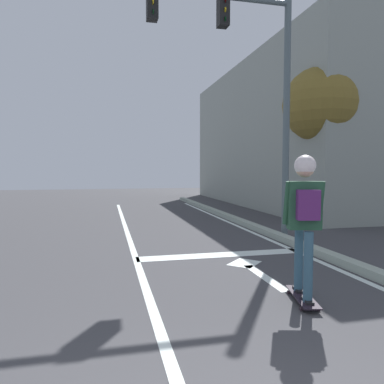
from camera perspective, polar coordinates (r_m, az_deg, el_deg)
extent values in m
cube|color=silver|center=(7.29, -9.03, -9.53)|extent=(0.12, 20.00, 0.01)
cube|color=silver|center=(8.16, 14.13, -8.18)|extent=(0.12, 20.00, 0.01)
cube|color=silver|center=(7.16, 4.89, -9.74)|extent=(3.33, 0.40, 0.01)
cube|color=silver|center=(5.83, 11.34, -12.92)|extent=(0.16, 1.40, 0.01)
cube|color=silver|center=(6.58, 8.20, -10.96)|extent=(0.71, 0.71, 0.01)
cube|color=#97A294|center=(8.26, 15.69, -7.58)|extent=(0.24, 24.00, 0.14)
cube|color=black|center=(4.91, 16.92, -15.39)|extent=(0.41, 0.87, 0.02)
cube|color=#B2B2B7|center=(5.18, 15.98, -14.53)|extent=(0.18, 0.09, 0.01)
cylinder|color=#2A1E25|center=(5.16, 14.86, -14.92)|extent=(0.04, 0.05, 0.05)
cylinder|color=#2A1E25|center=(5.21, 17.08, -14.77)|extent=(0.04, 0.05, 0.05)
cube|color=#B2B2B7|center=(4.66, 17.97, -16.66)|extent=(0.18, 0.09, 0.01)
cylinder|color=#2A1E25|center=(4.64, 16.72, -17.12)|extent=(0.04, 0.05, 0.05)
cylinder|color=#2A1E25|center=(4.70, 19.19, -16.90)|extent=(0.04, 0.05, 0.05)
cylinder|color=#315469|center=(4.97, 16.36, -10.00)|extent=(0.11, 0.11, 0.84)
cube|color=black|center=(5.08, 16.27, -14.44)|extent=(0.14, 0.25, 0.03)
cylinder|color=#315469|center=(4.61, 17.73, -11.12)|extent=(0.11, 0.11, 0.84)
cube|color=black|center=(4.72, 17.63, -15.88)|extent=(0.14, 0.25, 0.03)
cube|color=#234B33|center=(4.67, 17.18, -2.01)|extent=(0.42, 0.27, 0.59)
cylinder|color=#234B33|center=(4.64, 14.64, -1.66)|extent=(0.07, 0.15, 0.54)
cylinder|color=#234B33|center=(4.76, 19.46, -1.62)|extent=(0.07, 0.14, 0.54)
sphere|color=tan|center=(4.65, 17.28, 3.61)|extent=(0.23, 0.23, 0.23)
sphere|color=silver|center=(4.65, 17.29, 3.97)|extent=(0.26, 0.26, 0.26)
cube|color=#501F5C|center=(4.53, 17.69, -1.93)|extent=(0.29, 0.20, 0.36)
cylinder|color=#526267|center=(9.25, 14.56, 11.53)|extent=(0.16, 0.16, 5.90)
cube|color=black|center=(9.24, 4.89, 26.22)|extent=(0.24, 0.28, 0.64)
cylinder|color=#3A0605|center=(9.19, 5.23, 27.71)|extent=(0.02, 0.10, 0.10)
cylinder|color=yellow|center=(9.11, 5.22, 26.56)|extent=(0.02, 0.10, 0.10)
cylinder|color=black|center=(9.04, 5.21, 25.39)|extent=(0.02, 0.10, 0.10)
cube|color=black|center=(8.92, -6.26, 27.09)|extent=(0.24, 0.28, 0.64)
cylinder|color=yellow|center=(8.78, -6.13, 27.47)|extent=(0.02, 0.10, 0.10)
cylinder|color=black|center=(8.70, -6.12, 26.27)|extent=(0.02, 0.10, 0.10)
cylinder|color=brown|center=(11.57, 19.21, 2.42)|extent=(0.28, 0.28, 2.91)
sphere|color=olive|center=(11.72, 19.43, 12.81)|extent=(2.21, 2.21, 2.21)
cube|color=#939B92|center=(19.26, 21.82, 7.93)|extent=(10.30, 13.69, 6.38)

